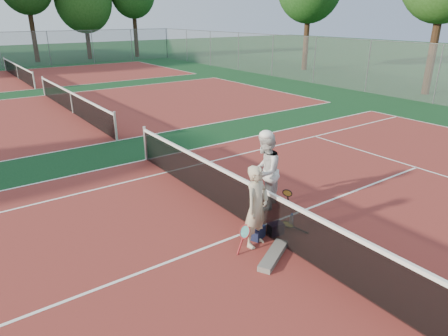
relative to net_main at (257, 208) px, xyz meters
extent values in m
plane|color=#0D3317|center=(0.00, 0.00, -0.51)|extent=(130.00, 130.00, 0.00)
cube|color=maroon|center=(0.00, 0.00, -0.51)|extent=(23.77, 10.97, 0.01)
cube|color=maroon|center=(0.00, 13.50, -0.51)|extent=(23.77, 10.97, 0.01)
cube|color=maroon|center=(0.00, 27.00, -0.51)|extent=(23.77, 10.97, 0.01)
imported|color=#B6AA8D|center=(-0.41, -0.47, 0.34)|extent=(0.71, 0.58, 1.70)
imported|color=silver|center=(0.82, 0.69, 0.43)|extent=(1.15, 1.09, 1.87)
cube|color=black|center=(-0.23, -0.31, -0.38)|extent=(0.39, 0.34, 0.26)
cube|color=#270F2A|center=(0.19, -0.41, -0.38)|extent=(0.34, 0.26, 0.25)
cube|color=#5F5B56|center=(-0.46, -1.06, -0.45)|extent=(1.07, 0.74, 0.11)
cylinder|color=silver|center=(0.67, -0.40, -0.36)|extent=(0.09, 0.09, 0.30)
cylinder|color=#382314|center=(3.68, 37.95, 2.33)|extent=(0.44, 0.44, 5.67)
cylinder|color=#382314|center=(8.85, 37.84, 1.80)|extent=(0.44, 0.44, 4.62)
ellipsoid|color=#1B4B15|center=(8.85, 37.84, 5.26)|extent=(5.62, 5.62, 6.47)
cylinder|color=#382314|center=(13.92, 37.18, 2.15)|extent=(0.44, 0.44, 5.31)
cylinder|color=#382314|center=(18.32, 6.38, 2.13)|extent=(0.44, 0.44, 5.28)
cylinder|color=#382314|center=(20.68, 18.34, 2.16)|extent=(0.44, 0.44, 5.34)
camera|label=1|loc=(-5.03, -5.81, 3.86)|focal=32.00mm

